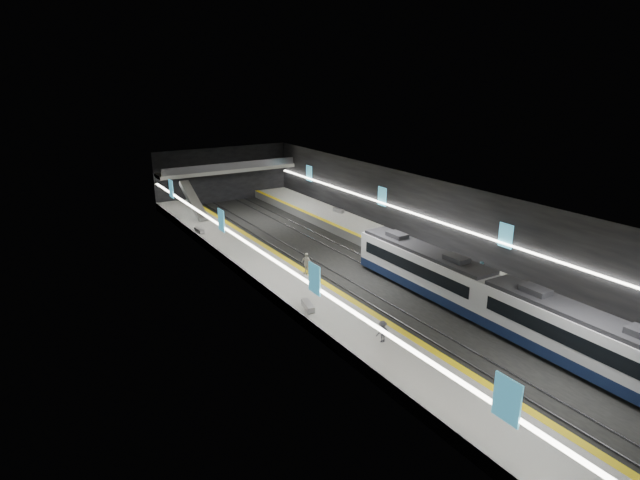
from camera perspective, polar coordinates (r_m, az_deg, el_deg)
ground at (r=50.89m, az=4.46°, el=-3.81°), size 70.00×70.00×0.00m
ceiling at (r=48.53m, az=4.68°, el=5.01°), size 20.00×70.00×0.04m
wall_left at (r=44.72m, az=-5.91°, el=-1.48°), size 0.04×70.00×8.00m
wall_right at (r=55.79m, az=12.96°, el=2.06°), size 0.04×70.00×8.00m
wall_back at (r=79.77m, az=-10.32°, el=6.88°), size 20.00×0.04×8.00m
platform_left at (r=47.01m, az=-3.02°, el=-4.99°), size 5.00×70.00×1.00m
tile_surface_left at (r=46.82m, az=-3.03°, el=-4.42°), size 5.00×70.00×0.02m
tactile_strip_left at (r=47.81m, az=-0.70°, el=-3.89°), size 0.60×70.00×0.02m
platform_right at (r=55.18m, az=10.83°, el=-1.79°), size 5.00×70.00×1.00m
tile_surface_right at (r=55.01m, az=10.86°, el=-1.29°), size 5.00×70.00×0.02m
tactile_strip_right at (r=53.63m, az=9.10°, el=-1.68°), size 0.60×70.00×0.02m
rails at (r=50.87m, az=4.46°, el=-3.75°), size 6.52×70.00×0.12m
train at (r=42.68m, az=17.71°, el=-5.83°), size 2.69×30.05×3.60m
ad_posters at (r=50.20m, az=3.92°, el=1.33°), size 19.94×53.50×2.20m
cove_light_left at (r=44.87m, az=-5.67°, el=-1.67°), size 0.25×68.60×0.12m
cove_light_right at (r=55.71m, az=12.79°, el=1.84°), size 0.25×68.60×0.12m
mezzanine_bridge at (r=77.68m, az=-9.80°, el=7.40°), size 20.00×3.00×1.50m
escalator at (r=69.26m, az=-13.34°, el=4.12°), size 1.20×7.50×3.92m
bench_left_near at (r=41.54m, az=-1.30°, el=-7.04°), size 0.99×2.06×0.48m
bench_left_far at (r=62.11m, az=-12.76°, el=1.00°), size 0.59×1.87×0.45m
bench_right_far at (r=69.27m, az=1.98°, el=3.17°), size 0.70×1.88×0.45m
passenger_right_a at (r=41.09m, az=30.44°, el=-8.93°), size 0.66×0.78×1.82m
passenger_right_b at (r=48.49m, az=16.80°, el=-3.25°), size 1.05×1.11×1.82m
passenger_left_a at (r=48.11m, az=-1.47°, el=-2.52°), size 0.82×1.25×1.98m
passenger_left_b at (r=36.82m, az=6.69°, el=-9.68°), size 1.00×0.58×1.53m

